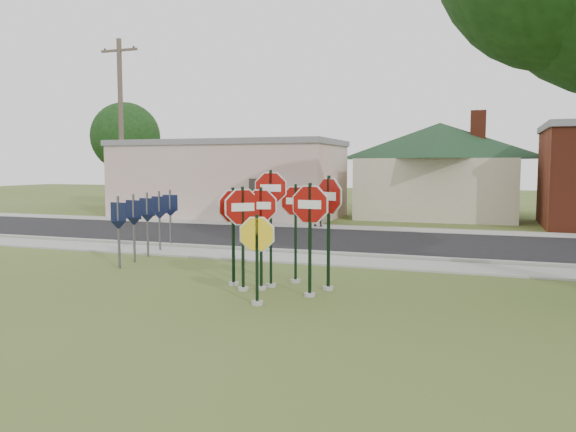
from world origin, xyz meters
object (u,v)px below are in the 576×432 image
(stop_sign_left, at_px, (243,223))
(utility_pole_near, at_px, (121,126))
(pedestrian, at_px, (318,208))
(stop_sign_yellow, at_px, (257,250))
(stop_sign_center, at_px, (261,225))

(stop_sign_left, relative_size, utility_pole_near, 0.26)
(stop_sign_left, distance_m, utility_pole_near, 19.71)
(stop_sign_left, relative_size, pedestrian, 1.43)
(stop_sign_yellow, relative_size, pedestrian, 1.12)
(stop_sign_left, bearing_deg, stop_sign_center, 33.99)
(stop_sign_center, height_order, stop_sign_left, stop_sign_left)
(stop_sign_center, bearing_deg, pedestrian, 100.66)
(stop_sign_center, xyz_separation_m, stop_sign_yellow, (0.45, -1.34, -0.37))
(stop_sign_left, xyz_separation_m, utility_pole_near, (-13.34, 14.10, 3.43))
(utility_pole_near, bearing_deg, stop_sign_yellow, -47.07)
(stop_sign_left, bearing_deg, stop_sign_yellow, -54.00)
(stop_sign_yellow, height_order, stop_sign_left, stop_sign_left)
(utility_pole_near, bearing_deg, stop_sign_left, -46.59)
(pedestrian, bearing_deg, stop_sign_yellow, 111.95)
(stop_sign_left, height_order, pedestrian, stop_sign_left)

